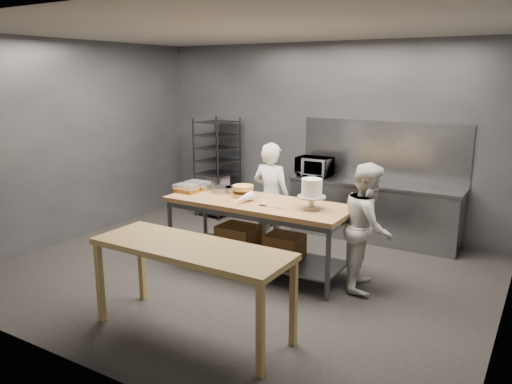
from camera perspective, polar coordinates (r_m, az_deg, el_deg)
ground at (r=6.51m, az=-1.71°, el=-9.17°), size 6.00×6.00×0.00m
back_wall at (r=8.29m, az=7.69°, el=6.32°), size 6.00×0.04×3.00m
work_table at (r=6.42m, az=0.20°, el=-4.05°), size 2.40×0.90×0.92m
near_counter at (r=4.83m, az=-7.45°, el=-7.07°), size 2.00×0.70×0.90m
back_counter at (r=7.85m, az=13.21°, el=-2.12°), size 2.60×0.60×0.90m
splashback_panel at (r=7.95m, az=14.23°, el=4.64°), size 2.60×0.02×0.90m
speed_rack at (r=8.95m, az=-4.44°, el=2.73°), size 0.66×0.71×1.75m
chef_behind at (r=7.07m, az=1.75°, el=-0.64°), size 0.58×0.39×1.57m
chef_right at (r=5.98m, az=12.67°, el=-3.88°), size 0.74×0.85×1.51m
microwave at (r=8.06m, az=6.68°, el=2.92°), size 0.54×0.37×0.30m
frosted_cake_stand at (r=5.94m, az=6.40°, el=0.21°), size 0.34×0.34×0.37m
layer_cake at (r=6.51m, az=-1.48°, el=0.08°), size 0.27×0.27×0.16m
cake_pans at (r=6.89m, az=-4.10°, el=0.44°), size 0.80×0.39×0.07m
piping_bag at (r=6.21m, az=-1.53°, el=-0.76°), size 0.14×0.39×0.12m
offset_spatula at (r=6.04m, az=1.48°, el=-1.68°), size 0.36×0.02×0.02m
pastry_clamshells at (r=6.95m, az=-7.34°, el=0.61°), size 0.31×0.45×0.11m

